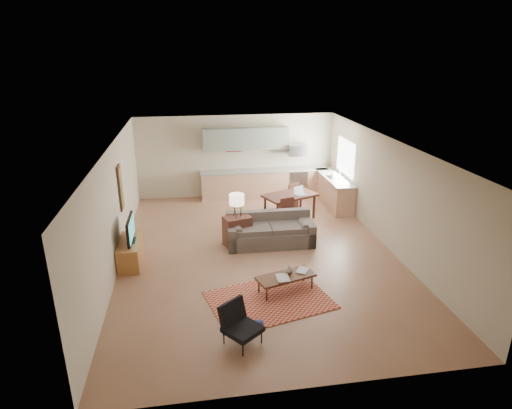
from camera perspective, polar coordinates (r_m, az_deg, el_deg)
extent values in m
plane|color=#8D5F46|center=(10.54, 0.26, -6.44)|extent=(9.00, 9.00, 0.00)
plane|color=white|center=(9.64, 0.28, 8.07)|extent=(9.00, 9.00, 0.00)
plane|color=#BAB096|center=(14.29, -2.64, 6.49)|extent=(6.50, 0.00, 6.50)
plane|color=#BAB096|center=(6.06, 7.31, -13.77)|extent=(6.50, 0.00, 6.50)
plane|color=#BAB096|center=(10.04, -18.36, -0.50)|extent=(0.00, 9.00, 9.00)
plane|color=#BAB096|center=(10.98, 17.26, 1.36)|extent=(0.00, 9.00, 9.00)
cube|color=#A5A8AD|center=(14.57, 5.40, 3.02)|extent=(0.62, 0.62, 0.90)
cube|color=#A5A8AD|center=(14.31, 5.53, 7.26)|extent=(0.62, 0.40, 0.35)
cube|color=gray|center=(14.03, -1.37, 8.76)|extent=(2.80, 0.34, 0.70)
cube|color=white|center=(13.56, 11.85, 6.20)|extent=(0.02, 1.40, 1.05)
cube|color=maroon|center=(8.70, 1.80, -12.60)|extent=(2.63, 2.12, 0.02)
imported|color=maroon|center=(8.69, 2.77, -9.84)|extent=(0.26, 0.34, 0.03)
imported|color=navy|center=(9.06, 5.56, -8.62)|extent=(0.49, 0.50, 0.02)
imported|color=black|center=(8.88, 4.40, -8.66)|extent=(0.24, 0.24, 0.18)
imported|color=beige|center=(13.48, 10.24, 3.87)|extent=(0.12, 0.12, 0.19)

